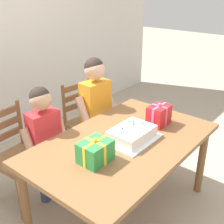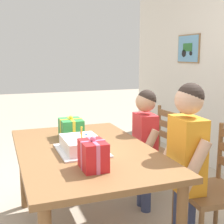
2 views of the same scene
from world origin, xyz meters
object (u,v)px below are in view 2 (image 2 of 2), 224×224
chair_left (156,153)px  gift_box_red_large (71,128)px  child_older (187,151)px  child_younger (145,138)px  gift_box_beside_cake (93,155)px  chair_right (216,190)px  dining_table (85,159)px  birthday_cake (81,145)px

chair_left → gift_box_red_large: bearing=-83.6°
child_older → child_younger: size_ratio=1.10×
gift_box_beside_cake → child_older: size_ratio=0.17×
chair_right → chair_left: bearing=180.0°
gift_box_beside_cake → chair_left: gift_box_beside_cake is taller
gift_box_beside_cake → chair_left: bearing=133.8°
gift_box_red_large → gift_box_beside_cake: bearing=-3.2°
gift_box_red_large → chair_right: gift_box_red_large is taller
child_younger → child_older: bearing=-0.0°
dining_table → chair_right: chair_right is taller
gift_box_beside_cake → chair_right: (0.02, 0.93, -0.37)m
birthday_cake → child_younger: (-0.35, 0.69, -0.10)m
dining_table → gift_box_red_large: 0.39m
child_older → child_younger: child_older is taller
birthday_cake → gift_box_beside_cake: bearing=-3.7°
gift_box_red_large → chair_right: size_ratio=0.25×
child_older → chair_right: bearing=70.8°
dining_table → chair_left: size_ratio=1.72×
birthday_cake → chair_left: 1.09m
chair_left → child_younger: bearing=-52.2°
chair_right → gift_box_red_large: bearing=-132.5°
birthday_cake → child_older: size_ratio=0.35×
gift_box_red_large → child_younger: 0.69m
gift_box_beside_cake → birthday_cake: bearing=176.3°
child_older → birthday_cake: bearing=-115.0°
gift_box_red_large → dining_table: bearing=3.4°
gift_box_beside_cake → chair_right: bearing=88.7°
dining_table → child_younger: bearing=113.9°
dining_table → child_older: child_older is taller
chair_left → chair_right: 0.91m
chair_right → child_older: (-0.08, -0.22, 0.30)m
gift_box_beside_cake → child_older: (-0.05, 0.71, -0.07)m
dining_table → child_older: 0.76m
chair_left → child_younger: 0.35m
dining_table → birthday_cake: 0.15m
birthday_cake → chair_left: birthday_cake is taller
chair_right → birthday_cake: bearing=-113.7°
birthday_cake → gift_box_beside_cake: 0.38m
gift_box_beside_cake → child_older: 0.72m
birthday_cake → chair_right: birthday_cake is taller
birthday_cake → child_younger: child_younger is taller
birthday_cake → child_older: child_older is taller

